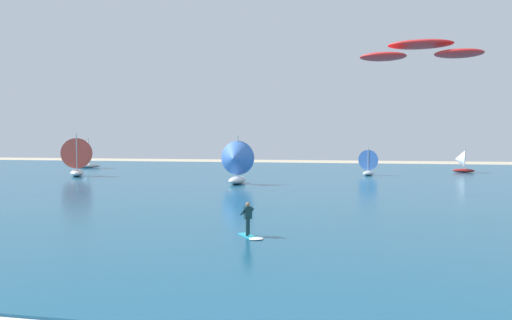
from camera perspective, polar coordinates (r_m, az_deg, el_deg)
ocean at (r=57.23m, az=6.41°, el=-2.46°), size 160.00×90.00×0.10m
shoreline_foam at (r=14.66m, az=-16.75°, el=-16.99°), size 79.90×2.37×0.01m
kitesurfer at (r=24.63m, az=-0.74°, el=-7.31°), size 1.64×1.89×1.67m
kite at (r=31.21m, az=18.12°, el=11.68°), size 7.01×2.63×1.04m
sailboat_anchored_offshore at (r=87.63m, az=-18.98°, el=0.63°), size 4.49×4.00×5.02m
sailboat_mid_right at (r=69.37m, az=-19.60°, el=0.39°), size 4.40×4.94×5.51m
sailboat_far_left at (r=68.10m, az=12.74°, el=-0.24°), size 2.98×3.37×3.79m
sailboat_trailing at (r=52.90m, az=-2.32°, el=-0.23°), size 3.68×4.36×5.15m
sailboat_outermost at (r=77.60m, az=22.16°, el=-0.13°), size 3.12×2.72×3.53m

